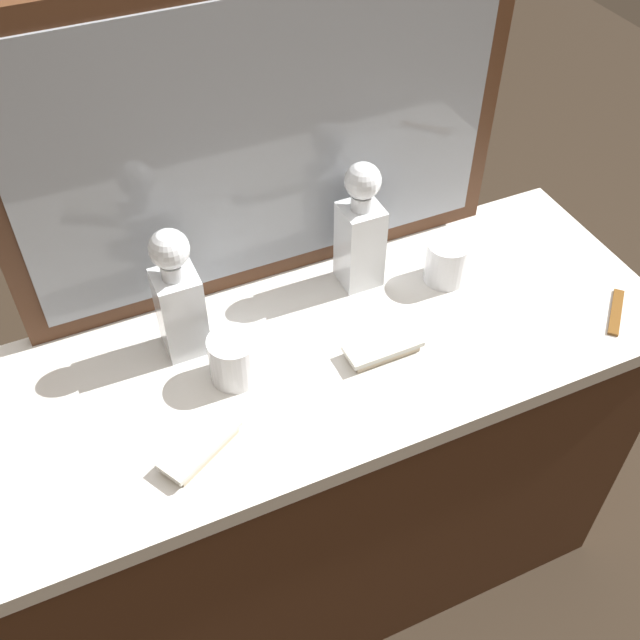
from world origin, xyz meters
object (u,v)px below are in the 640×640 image
at_px(crystal_decanter_far_left, 360,237).
at_px(crystal_tumbler_left, 446,263).
at_px(silver_brush_rear, 200,447).
at_px(silver_brush_center, 383,349).
at_px(tortoiseshell_comb, 616,312).
at_px(crystal_tumbler_center, 234,360).
at_px(crystal_decanter_right, 179,304).

distance_m(crystal_decanter_far_left, crystal_tumbler_left, 0.19).
xyz_separation_m(crystal_decanter_far_left, silver_brush_rear, (-0.43, -0.27, -0.10)).
relative_size(crystal_tumbler_left, silver_brush_center, 0.62).
relative_size(silver_brush_rear, tortoiseshell_comb, 1.48).
distance_m(crystal_decanter_far_left, silver_brush_center, 0.23).
xyz_separation_m(crystal_tumbler_center, silver_brush_rear, (-0.11, -0.13, -0.03)).
bearing_deg(silver_brush_center, crystal_tumbler_left, 32.09).
bearing_deg(crystal_tumbler_center, silver_brush_center, -12.81).
relative_size(crystal_tumbler_center, tortoiseshell_comb, 0.87).
bearing_deg(tortoiseshell_comb, silver_brush_center, 168.58).
xyz_separation_m(crystal_decanter_far_left, crystal_decanter_right, (-0.38, -0.03, -0.00)).
relative_size(crystal_decanter_right, silver_brush_rear, 1.72).
relative_size(crystal_decanter_right, silver_brush_center, 1.86).
distance_m(crystal_tumbler_left, tortoiseshell_comb, 0.34).
relative_size(crystal_decanter_right, tortoiseshell_comb, 2.54).
relative_size(crystal_decanter_far_left, silver_brush_center, 1.90).
xyz_separation_m(crystal_decanter_right, silver_brush_center, (0.33, -0.17, -0.10)).
xyz_separation_m(silver_brush_center, silver_brush_rear, (-0.38, -0.07, 0.00)).
xyz_separation_m(crystal_decanter_right, crystal_tumbler_center, (0.06, -0.11, -0.07)).
xyz_separation_m(crystal_tumbler_left, crystal_tumbler_center, (-0.48, -0.07, 0.00)).
distance_m(crystal_tumbler_center, silver_brush_rear, 0.17).
xyz_separation_m(crystal_tumbler_center, silver_brush_center, (0.27, -0.06, -0.03)).
xyz_separation_m(crystal_decanter_right, crystal_tumbler_left, (0.54, -0.04, -0.07)).
bearing_deg(crystal_decanter_far_left, crystal_tumbler_center, -155.85).
bearing_deg(tortoiseshell_comb, crystal_tumbler_left, 138.15).
distance_m(silver_brush_center, silver_brush_rear, 0.38).
height_order(crystal_decanter_right, crystal_tumbler_left, crystal_decanter_right).
relative_size(crystal_decanter_far_left, tortoiseshell_comb, 2.59).
bearing_deg(crystal_decanter_right, silver_brush_center, -27.40).
height_order(crystal_decanter_right, silver_brush_center, crystal_decanter_right).
bearing_deg(crystal_tumbler_center, crystal_decanter_far_left, 24.15).
bearing_deg(crystal_decanter_far_left, silver_brush_rear, -147.26).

